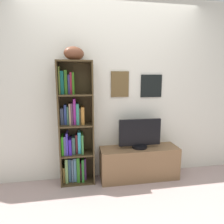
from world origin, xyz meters
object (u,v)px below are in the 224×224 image
(bookshelf, at_px, (74,130))
(football, at_px, (74,53))
(television, at_px, (140,134))
(tv_stand, at_px, (139,163))

(bookshelf, bearing_deg, football, -41.83)
(football, xyz_separation_m, television, (0.89, -0.05, -1.11))
(football, distance_m, tv_stand, 1.79)
(tv_stand, xyz_separation_m, television, (0.00, 0.00, 0.44))
(bookshelf, distance_m, football, 1.03)
(bookshelf, height_order, television, bookshelf)
(football, relative_size, television, 0.46)
(television, bearing_deg, bookshelf, 175.20)
(bookshelf, relative_size, football, 5.98)
(bookshelf, height_order, tv_stand, bookshelf)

